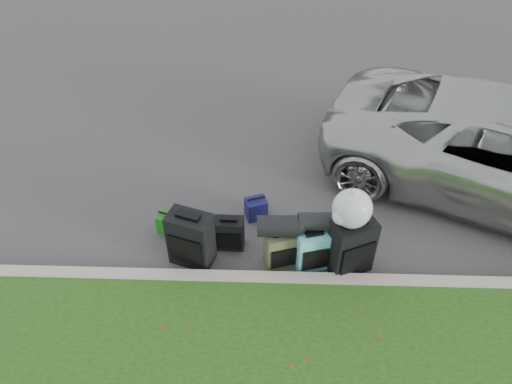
{
  "coord_description": "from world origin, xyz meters",
  "views": [
    {
      "loc": [
        0.06,
        -5.11,
        5.33
      ],
      "look_at": [
        -0.1,
        0.2,
        0.55
      ],
      "focal_mm": 35.0,
      "sensor_mm": 36.0,
      "label": 1
    }
  ],
  "objects_px": {
    "suitcase_olive": "(281,249)",
    "tote_navy": "(256,208)",
    "suitcase_large_black_right": "(351,246)",
    "suitcase_teal": "(312,250)",
    "suitcase_small_black": "(229,233)",
    "tote_green": "(168,223)",
    "suitcase_large_black_left": "(191,239)",
    "suv": "(511,151)"
  },
  "relations": [
    {
      "from": "suitcase_large_black_left",
      "to": "suitcase_teal",
      "type": "bearing_deg",
      "value": 16.24
    },
    {
      "from": "suitcase_teal",
      "to": "suv",
      "type": "bearing_deg",
      "value": 14.02
    },
    {
      "from": "suitcase_small_black",
      "to": "suitcase_large_black_right",
      "type": "distance_m",
      "value": 1.68
    },
    {
      "from": "suitcase_teal",
      "to": "tote_green",
      "type": "height_order",
      "value": "suitcase_teal"
    },
    {
      "from": "tote_green",
      "to": "suitcase_small_black",
      "type": "bearing_deg",
      "value": 0.74
    },
    {
      "from": "suitcase_olive",
      "to": "suitcase_teal",
      "type": "distance_m",
      "value": 0.42
    },
    {
      "from": "suitcase_olive",
      "to": "suitcase_small_black",
      "type": "bearing_deg",
      "value": 141.52
    },
    {
      "from": "suitcase_teal",
      "to": "suitcase_large_black_right",
      "type": "height_order",
      "value": "suitcase_large_black_right"
    },
    {
      "from": "suitcase_large_black_left",
      "to": "suitcase_teal",
      "type": "relative_size",
      "value": 1.33
    },
    {
      "from": "suitcase_olive",
      "to": "tote_navy",
      "type": "distance_m",
      "value": 0.98
    },
    {
      "from": "suitcase_teal",
      "to": "tote_navy",
      "type": "xyz_separation_m",
      "value": [
        -0.78,
        0.93,
        -0.15
      ]
    },
    {
      "from": "tote_navy",
      "to": "suitcase_large_black_right",
      "type": "bearing_deg",
      "value": -56.44
    },
    {
      "from": "suv",
      "to": "suitcase_small_black",
      "type": "distance_m",
      "value": 4.42
    },
    {
      "from": "suitcase_teal",
      "to": "suitcase_olive",
      "type": "bearing_deg",
      "value": 161.2
    },
    {
      "from": "suitcase_olive",
      "to": "tote_green",
      "type": "height_order",
      "value": "suitcase_olive"
    },
    {
      "from": "suitcase_large_black_left",
      "to": "suitcase_large_black_right",
      "type": "height_order",
      "value": "suitcase_large_black_right"
    },
    {
      "from": "suitcase_small_black",
      "to": "tote_navy",
      "type": "height_order",
      "value": "suitcase_small_black"
    },
    {
      "from": "suitcase_large_black_right",
      "to": "tote_green",
      "type": "xyz_separation_m",
      "value": [
        -2.55,
        0.6,
        -0.27
      ]
    },
    {
      "from": "suitcase_olive",
      "to": "suitcase_large_black_right",
      "type": "relative_size",
      "value": 0.67
    },
    {
      "from": "suitcase_small_black",
      "to": "suitcase_teal",
      "type": "height_order",
      "value": "suitcase_teal"
    },
    {
      "from": "suitcase_large_black_left",
      "to": "suitcase_small_black",
      "type": "bearing_deg",
      "value": 46.79
    },
    {
      "from": "suitcase_small_black",
      "to": "tote_green",
      "type": "xyz_separation_m",
      "value": [
        -0.91,
        0.26,
        -0.1
      ]
    },
    {
      "from": "suitcase_olive",
      "to": "tote_green",
      "type": "xyz_separation_m",
      "value": [
        -1.63,
        0.55,
        -0.13
      ]
    },
    {
      "from": "tote_green",
      "to": "suitcase_olive",
      "type": "bearing_deg",
      "value": -2.18
    },
    {
      "from": "suitcase_large_black_right",
      "to": "suitcase_teal",
      "type": "bearing_deg",
      "value": 154.41
    },
    {
      "from": "suitcase_small_black",
      "to": "suitcase_teal",
      "type": "distance_m",
      "value": 1.18
    },
    {
      "from": "suitcase_teal",
      "to": "suitcase_large_black_right",
      "type": "xyz_separation_m",
      "value": [
        0.5,
        -0.02,
        0.11
      ]
    },
    {
      "from": "suitcase_olive",
      "to": "suitcase_large_black_left",
      "type": "bearing_deg",
      "value": 162.56
    },
    {
      "from": "suitcase_large_black_left",
      "to": "tote_navy",
      "type": "distance_m",
      "value": 1.24
    },
    {
      "from": "tote_green",
      "to": "tote_navy",
      "type": "distance_m",
      "value": 1.32
    },
    {
      "from": "suitcase_small_black",
      "to": "suitcase_olive",
      "type": "xyz_separation_m",
      "value": [
        0.71,
        -0.29,
        0.03
      ]
    },
    {
      "from": "suitcase_large_black_left",
      "to": "suitcase_large_black_right",
      "type": "distance_m",
      "value": 2.13
    },
    {
      "from": "suv",
      "to": "suitcase_large_black_left",
      "type": "distance_m",
      "value": 4.95
    },
    {
      "from": "suv",
      "to": "tote_green",
      "type": "bearing_deg",
      "value": 126.08
    },
    {
      "from": "suitcase_olive",
      "to": "tote_navy",
      "type": "xyz_separation_m",
      "value": [
        -0.36,
        0.9,
        -0.12
      ]
    },
    {
      "from": "suitcase_teal",
      "to": "tote_navy",
      "type": "relative_size",
      "value": 1.9
    },
    {
      "from": "tote_navy",
      "to": "suv",
      "type": "bearing_deg",
      "value": -8.98
    },
    {
      "from": "suitcase_teal",
      "to": "suitcase_large_black_right",
      "type": "distance_m",
      "value": 0.51
    },
    {
      "from": "suv",
      "to": "suitcase_olive",
      "type": "height_order",
      "value": "suv"
    },
    {
      "from": "tote_green",
      "to": "tote_navy",
      "type": "height_order",
      "value": "tote_navy"
    },
    {
      "from": "suitcase_teal",
      "to": "tote_green",
      "type": "bearing_deg",
      "value": 149.41
    },
    {
      "from": "suitcase_large_black_right",
      "to": "suv",
      "type": "bearing_deg",
      "value": 9.97
    }
  ]
}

